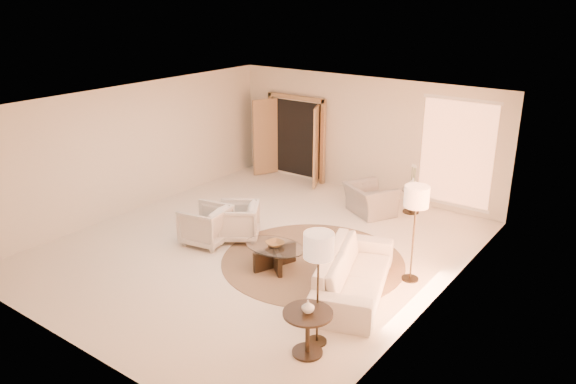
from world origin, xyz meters
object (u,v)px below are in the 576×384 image
Objects in this scene: coffee_table at (275,254)px; end_vase at (308,307)px; side_table at (412,199)px; bowl at (275,244)px; floor_lamp_near at (416,201)px; side_vase at (413,184)px; armchair_left at (238,220)px; sofa at (354,273)px; accent_chair at (370,194)px; end_table at (308,325)px; armchair_right at (206,223)px; floor_lamp_far at (319,251)px.

coffee_table is 2.61m from end_vase.
side_table is 3.97m from bowl.
floor_lamp_near is 3.24m from side_vase.
sofa is at bearing 46.78° from armchair_left.
accent_chair reaches higher than end_table.
coffee_table is 5.20× the size of side_vase.
side_table is at bearing 136.12° from armchair_right.
bowl is (-1.58, -0.06, 0.10)m from sofa.
floor_lamp_far reaches higher than armchair_right.
side_table is (-0.74, 3.82, -0.03)m from sofa.
side_vase is at bearing 112.99° from armchair_left.
side_vase reaches higher than sofa.
sofa is 1.74× the size of coffee_table.
floor_lamp_far is (1.86, -1.45, 1.17)m from coffee_table.
floor_lamp_near reaches higher than armchair_right.
armchair_right is 1.54× the size of side_table.
coffee_table is at bearing 141.98° from floor_lamp_far.
side_table is at bearing 77.75° from coffee_table.
bowl is (-2.14, -1.01, -0.98)m from floor_lamp_near.
accent_chair is at bearing 5.43° from sofa.
end_table is at bearing -79.43° from side_vase.
sofa is at bearing 100.42° from floor_lamp_far.
armchair_right is 0.49× the size of floor_lamp_near.
side_vase is (-1.05, 5.62, 0.23)m from end_table.
end_vase reaches higher than side_vase.
coffee_table is at bearing 33.99° from armchair_left.
side_table is (0.84, 3.88, 0.06)m from coffee_table.
accent_chair is at bearing -140.20° from side_table.
bowl is at bearing 137.43° from end_table.
armchair_right reaches higher than side_vase.
floor_lamp_near is at bearing 25.32° from bowl.
floor_lamp_far reaches higher than bowl.
coffee_table is 2.60× the size of side_table.
bowl is at bearing -154.68° from floor_lamp_near.
side_table is (2.55, 3.86, -0.09)m from armchair_right.
bowl is (-0.12, -3.28, 0.02)m from accent_chair.
floor_lamp_far is (3.57, -1.47, 1.01)m from armchair_right.
floor_lamp_far is (1.74, -4.73, 0.99)m from accent_chair.
side_vase is (2.55, 3.86, 0.26)m from armchair_right.
armchair_right reaches higher than side_table.
end_table reaches higher than bowl.
side_table is 0.32× the size of floor_lamp_far.
end_vase is (1.05, -5.62, 0.40)m from side_table.
armchair_right reaches higher than end_table.
accent_chair reaches higher than sofa.
armchair_left is at bearing 144.74° from end_vase.
coffee_table is at bearing -102.25° from side_vase.
side_table is 0.35m from side_vase.
end_table is 1.26× the size of side_table.
sofa reaches higher than end_table.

